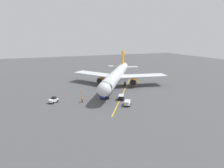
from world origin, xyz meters
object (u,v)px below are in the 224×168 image
Objects in this scene: safety_cone_nose_right at (81,92)px; airplane at (117,75)px; tug_near_nose at (104,96)px; tug_portside at (53,100)px; baggage_cart_rear_apron at (127,103)px; safety_cone_wing_port at (66,95)px; safety_cone_nose_left at (80,101)px; ground_crew_marshaller at (82,99)px; baggage_cart_starboard_side at (121,97)px.

airplane is at bearing -169.21° from safety_cone_nose_right.
airplane is at bearing -129.49° from tug_near_nose.
tug_portside is at bearing 35.38° from safety_cone_nose_right.
airplane is 18.97m from baggage_cart_rear_apron.
baggage_cart_rear_apron reaches higher than safety_cone_wing_port.
safety_cone_nose_left is at bearing 35.42° from airplane.
safety_cone_nose_left is (0.43, -0.52, -0.61)m from ground_crew_marshaller.
ground_crew_marshaller is 0.63× the size of tug_portside.
tug_portside is at bearing -14.13° from baggage_cart_starboard_side.
safety_cone_nose_left is 7.19m from safety_cone_wing_port.
safety_cone_nose_right is at bearing -160.29° from safety_cone_wing_port.
baggage_cart_starboard_side is at bearing 168.42° from safety_cone_nose_left.
tug_near_nose is at bearing 173.09° from tug_portside.
tug_near_nose is 4.98× the size of safety_cone_nose_left.
tug_portside is 4.96× the size of safety_cone_nose_right.
ground_crew_marshaller is at bearing 129.13° from safety_cone_nose_left.
airplane is 18.87m from safety_cone_wing_port.
ground_crew_marshaller reaches higher than safety_cone_wing_port.
airplane is at bearing -144.58° from safety_cone_nose_left.
airplane is 13.79m from tug_near_nose.
airplane is 19.02m from ground_crew_marshaller.
ground_crew_marshaller is at bearing 79.54° from safety_cone_nose_right.
baggage_cart_starboard_side is 11.21m from safety_cone_nose_left.
safety_cone_wing_port is at bearing -67.96° from safety_cone_nose_left.
tug_portside is 4.96× the size of safety_cone_wing_port.
tug_portside is 5.98m from safety_cone_wing_port.
ground_crew_marshaller reaches higher than safety_cone_nose_right.
safety_cone_nose_right is at bearing -144.62° from tug_portside.
airplane is 64.71× the size of safety_cone_nose_left.
tug_portside is 7.00m from safety_cone_nose_left.
airplane is 23.84m from tug_portside.
tug_portside is 19.45m from baggage_cart_rear_apron.
tug_portside is 4.96× the size of safety_cone_nose_left.
safety_cone_nose_right is at bearing -61.66° from baggage_cart_rear_apron.
safety_cone_wing_port is (4.76, 1.71, 0.00)m from safety_cone_nose_right.
baggage_cart_rear_apron is at bearing 115.27° from tug_near_nose.
airplane reaches higher than safety_cone_wing_port.
airplane reaches higher than tug_near_nose.
tug_near_nose is at bearing 50.51° from airplane.
safety_cone_wing_port is (13.68, -8.91, -0.38)m from baggage_cart_starboard_side.
baggage_cart_starboard_side reaches higher than safety_cone_nose_right.
baggage_cart_rear_apron reaches higher than safety_cone_nose_left.
tug_near_nose is 4.98× the size of safety_cone_nose_right.
baggage_cart_starboard_side is at bearing -96.43° from baggage_cart_rear_apron.
safety_cone_nose_left is at bearing 76.13° from safety_cone_nose_right.
baggage_cart_rear_apron is (-17.07, 9.32, -0.05)m from tug_portside.
tug_near_nose reaches higher than safety_cone_nose_left.
baggage_cart_starboard_side is at bearing 146.91° from safety_cone_wing_port.
safety_cone_nose_left is at bearing -34.37° from baggage_cart_rear_apron.
baggage_cart_starboard_side is at bearing 146.10° from tug_near_nose.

